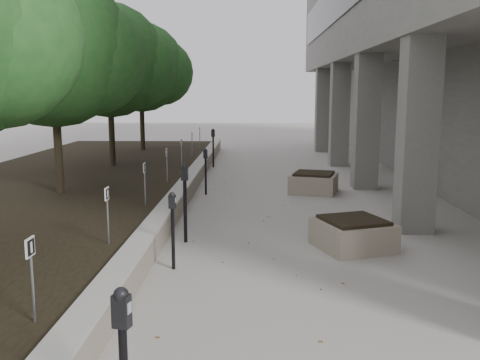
# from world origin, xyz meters

# --- Properties ---
(retaining_wall) EXTENTS (0.39, 26.00, 0.50)m
(retaining_wall) POSITION_xyz_m (-1.82, 9.00, 0.25)
(retaining_wall) COLOR gray
(retaining_wall) RESTS_ON ground
(planting_bed) EXTENTS (7.00, 26.00, 0.40)m
(planting_bed) POSITION_xyz_m (-5.50, 9.00, 0.20)
(planting_bed) COLOR black
(planting_bed) RESTS_ON ground
(crabapple_tree_3) EXTENTS (4.60, 4.00, 5.44)m
(crabapple_tree_3) POSITION_xyz_m (-4.80, 8.00, 3.12)
(crabapple_tree_3) COLOR #1F511F
(crabapple_tree_3) RESTS_ON planting_bed
(crabapple_tree_4) EXTENTS (4.60, 4.00, 5.44)m
(crabapple_tree_4) POSITION_xyz_m (-4.80, 13.00, 3.12)
(crabapple_tree_4) COLOR #1F511F
(crabapple_tree_4) RESTS_ON planting_bed
(crabapple_tree_5) EXTENTS (4.60, 4.00, 5.44)m
(crabapple_tree_5) POSITION_xyz_m (-4.80, 18.00, 3.12)
(crabapple_tree_5) COLOR #1F511F
(crabapple_tree_5) RESTS_ON planting_bed
(parking_sign_2) EXTENTS (0.04, 0.22, 0.96)m
(parking_sign_2) POSITION_xyz_m (-2.35, 0.50, 0.88)
(parking_sign_2) COLOR black
(parking_sign_2) RESTS_ON planting_bed
(parking_sign_3) EXTENTS (0.04, 0.22, 0.96)m
(parking_sign_3) POSITION_xyz_m (-2.35, 3.50, 0.88)
(parking_sign_3) COLOR black
(parking_sign_3) RESTS_ON planting_bed
(parking_sign_4) EXTENTS (0.04, 0.22, 0.96)m
(parking_sign_4) POSITION_xyz_m (-2.35, 6.50, 0.88)
(parking_sign_4) COLOR black
(parking_sign_4) RESTS_ON planting_bed
(parking_sign_5) EXTENTS (0.04, 0.22, 0.96)m
(parking_sign_5) POSITION_xyz_m (-2.35, 9.50, 0.88)
(parking_sign_5) COLOR black
(parking_sign_5) RESTS_ON planting_bed
(parking_sign_6) EXTENTS (0.04, 0.22, 0.96)m
(parking_sign_6) POSITION_xyz_m (-2.35, 12.50, 0.88)
(parking_sign_6) COLOR black
(parking_sign_6) RESTS_ON planting_bed
(parking_sign_7) EXTENTS (0.04, 0.22, 0.96)m
(parking_sign_7) POSITION_xyz_m (-2.35, 15.50, 0.88)
(parking_sign_7) COLOR black
(parking_sign_7) RESTS_ON planting_bed
(parking_sign_8) EXTENTS (0.04, 0.22, 0.96)m
(parking_sign_8) POSITION_xyz_m (-2.35, 18.50, 0.88)
(parking_sign_8) COLOR black
(parking_sign_8) RESTS_ON planting_bed
(parking_meter_2) EXTENTS (0.14, 0.11, 1.30)m
(parking_meter_2) POSITION_xyz_m (-1.27, 3.44, 0.65)
(parking_meter_2) COLOR black
(parking_meter_2) RESTS_ON ground
(parking_meter_3) EXTENTS (0.16, 0.12, 1.55)m
(parking_meter_3) POSITION_xyz_m (-1.27, 5.02, 0.77)
(parking_meter_3) COLOR black
(parking_meter_3) RESTS_ON ground
(parking_meter_4) EXTENTS (0.14, 0.11, 1.32)m
(parking_meter_4) POSITION_xyz_m (-1.31, 9.82, 0.66)
(parking_meter_4) COLOR black
(parking_meter_4) RESTS_ON ground
(parking_meter_5) EXTENTS (0.17, 0.14, 1.49)m
(parking_meter_5) POSITION_xyz_m (-1.52, 15.36, 0.75)
(parking_meter_5) COLOR black
(parking_meter_5) RESTS_ON ground
(planter_front) EXTENTS (1.59, 1.59, 0.58)m
(planter_front) POSITION_xyz_m (1.90, 4.68, 0.29)
(planter_front) COLOR gray
(planter_front) RESTS_ON ground
(planter_back) EXTENTS (1.56, 1.56, 0.59)m
(planter_back) POSITION_xyz_m (1.79, 10.24, 0.30)
(planter_back) COLOR gray
(planter_back) RESTS_ON ground
(berry_scatter) EXTENTS (3.30, 14.10, 0.02)m
(berry_scatter) POSITION_xyz_m (-0.10, 5.00, 0.01)
(berry_scatter) COLOR maroon
(berry_scatter) RESTS_ON ground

